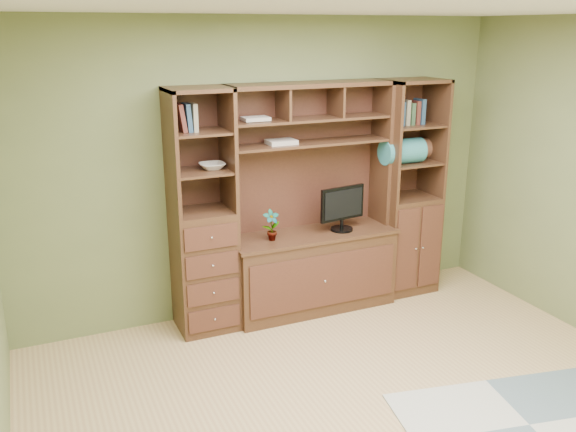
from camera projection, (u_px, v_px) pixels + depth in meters
name	position (u px, v px, depth m)	size (l,w,h in m)	color
room	(391.00, 235.00, 3.65)	(4.60, 4.10, 2.64)	tan
center_hutch	(313.00, 201.00, 5.38)	(1.54, 0.53, 2.05)	#442818
left_tower	(202.00, 213.00, 5.03)	(0.50, 0.45, 2.05)	#442818
right_tower	(408.00, 189.00, 5.81)	(0.55, 0.45, 2.05)	#442818
rug	(529.00, 425.00, 3.98)	(1.62, 1.08, 0.01)	gray
monitor	(342.00, 201.00, 5.46)	(0.46, 0.20, 0.56)	black
orchid	(271.00, 225.00, 5.23)	(0.14, 0.10, 0.27)	#B2653C
magazines	(281.00, 142.00, 5.20)	(0.25, 0.18, 0.04)	#B6A89B
bowl	(212.00, 166.00, 4.95)	(0.21, 0.21, 0.05)	beige
blanket_teal	(402.00, 151.00, 5.61)	(0.40, 0.23, 0.23)	teal
blanket_red	(416.00, 149.00, 5.82)	(0.34, 0.19, 0.19)	brown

